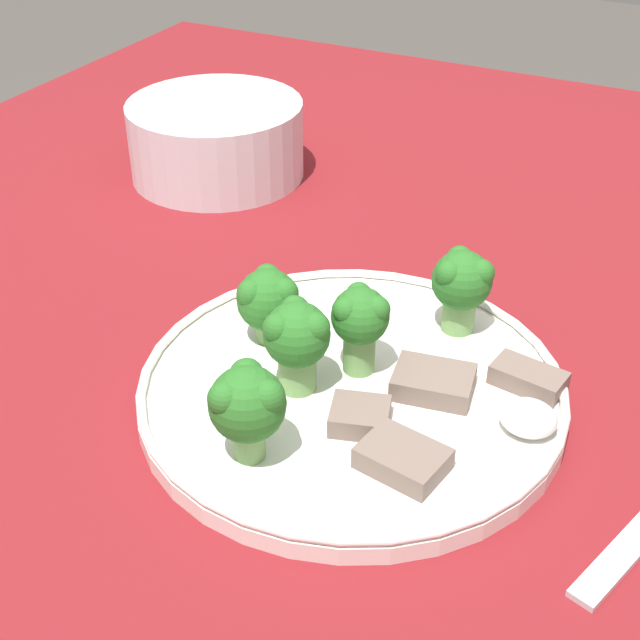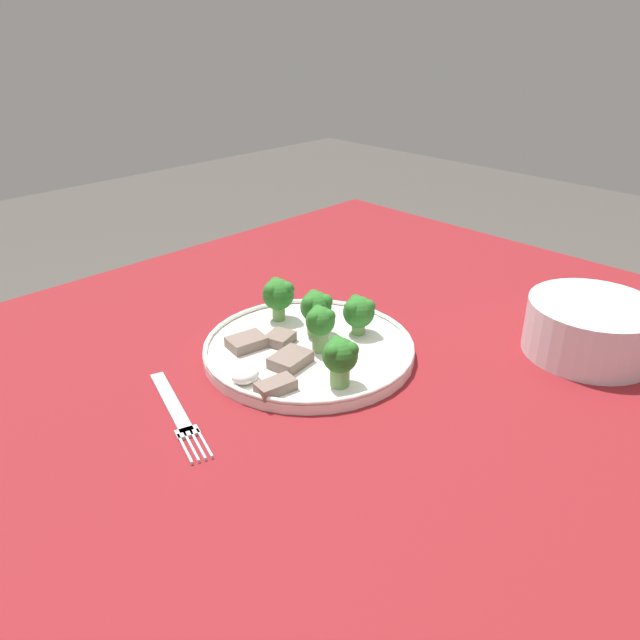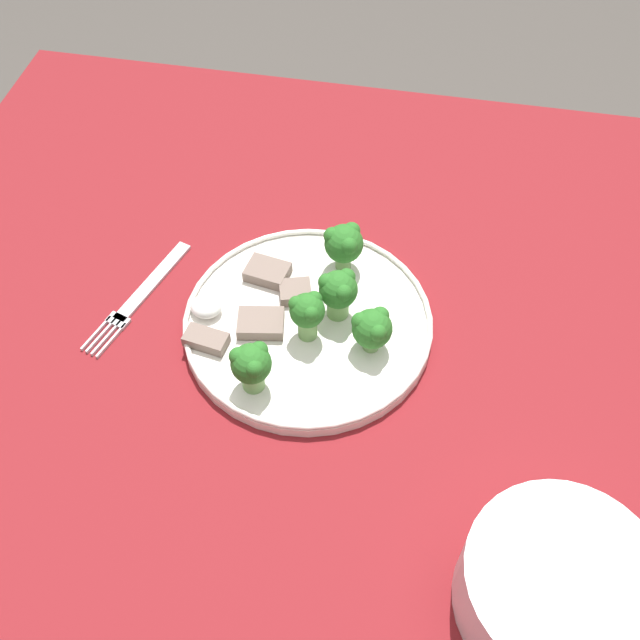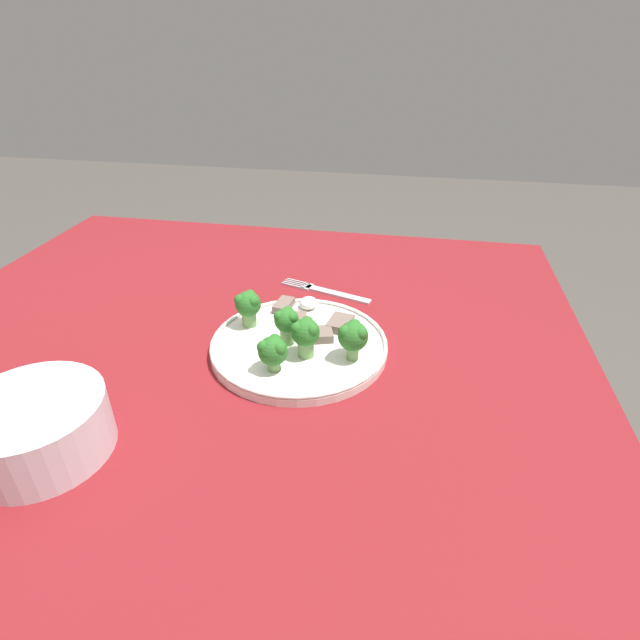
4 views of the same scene
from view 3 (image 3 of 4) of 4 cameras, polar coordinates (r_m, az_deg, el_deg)
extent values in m
plane|color=#4C4742|center=(1.46, 0.10, -22.75)|extent=(8.00, 8.00, 0.00)
cube|color=maroon|center=(0.76, 0.18, -8.17)|extent=(1.07, 1.09, 0.03)
cylinder|color=brown|center=(1.45, -15.02, 4.34)|extent=(0.06, 0.06, 0.73)
cylinder|color=white|center=(0.80, -0.92, -0.35)|extent=(0.27, 0.27, 0.01)
torus|color=white|center=(0.79, -0.93, 0.04)|extent=(0.27, 0.27, 0.01)
cube|color=silver|center=(0.87, -12.59, 2.91)|extent=(0.05, 0.13, 0.00)
cube|color=silver|center=(0.84, -15.12, -0.04)|extent=(0.03, 0.02, 0.00)
cube|color=silver|center=(0.83, -16.68, -0.97)|extent=(0.02, 0.05, 0.00)
cube|color=silver|center=(0.83, -16.33, -1.15)|extent=(0.02, 0.05, 0.00)
cube|color=silver|center=(0.83, -15.97, -1.33)|extent=(0.02, 0.05, 0.00)
cube|color=silver|center=(0.82, -15.61, -1.51)|extent=(0.02, 0.05, 0.00)
cylinder|color=silver|center=(0.67, 17.63, -18.99)|extent=(0.16, 0.16, 0.07)
cylinder|color=white|center=(0.67, 17.51, -19.15)|extent=(0.13, 0.13, 0.05)
cylinder|color=#709E56|center=(0.79, 1.37, 1.09)|extent=(0.02, 0.02, 0.03)
sphere|color=#286B23|center=(0.77, 1.41, 2.34)|extent=(0.04, 0.04, 0.04)
sphere|color=#286B23|center=(0.77, 0.52, 2.91)|extent=(0.02, 0.02, 0.02)
sphere|color=#286B23|center=(0.76, 1.74, 2.11)|extent=(0.02, 0.02, 0.02)
sphere|color=#286B23|center=(0.77, 2.00, 3.31)|extent=(0.02, 0.02, 0.02)
cylinder|color=#709E56|center=(0.77, 3.91, -1.67)|extent=(0.02, 0.02, 0.02)
sphere|color=#286B23|center=(0.75, 4.00, -0.66)|extent=(0.04, 0.04, 0.04)
sphere|color=#286B23|center=(0.75, 3.10, -0.10)|extent=(0.02, 0.02, 0.02)
sphere|color=#286B23|center=(0.74, 4.40, -0.96)|extent=(0.02, 0.02, 0.02)
sphere|color=#286B23|center=(0.75, 4.62, 0.34)|extent=(0.02, 0.02, 0.02)
cylinder|color=#709E56|center=(0.78, -0.95, -0.49)|extent=(0.02, 0.02, 0.03)
sphere|color=#286B23|center=(0.75, -0.98, 0.73)|extent=(0.04, 0.04, 0.04)
sphere|color=#286B23|center=(0.75, -1.81, 1.24)|extent=(0.02, 0.02, 0.02)
sphere|color=#286B23|center=(0.74, -0.71, 0.50)|extent=(0.02, 0.02, 0.02)
sphere|color=#286B23|center=(0.75, -0.45, 1.62)|extent=(0.02, 0.02, 0.02)
cylinder|color=#709E56|center=(0.84, 1.79, 4.60)|extent=(0.02, 0.02, 0.02)
sphere|color=#286B23|center=(0.82, 1.83, 5.83)|extent=(0.04, 0.04, 0.04)
sphere|color=#286B23|center=(0.81, 0.95, 6.43)|extent=(0.02, 0.02, 0.02)
sphere|color=#286B23|center=(0.80, 2.18, 5.67)|extent=(0.02, 0.02, 0.02)
sphere|color=#286B23|center=(0.82, 2.42, 6.80)|extent=(0.02, 0.02, 0.02)
cylinder|color=#709E56|center=(0.74, -5.12, -4.46)|extent=(0.02, 0.02, 0.02)
sphere|color=#286B23|center=(0.72, -5.27, -3.33)|extent=(0.04, 0.04, 0.04)
sphere|color=#286B23|center=(0.72, -6.26, -2.77)|extent=(0.02, 0.02, 0.02)
sphere|color=#286B23|center=(0.71, -5.05, -3.68)|extent=(0.02, 0.02, 0.02)
sphere|color=#286B23|center=(0.72, -4.66, -2.31)|extent=(0.02, 0.02, 0.02)
cube|color=#756056|center=(0.83, -4.02, 3.67)|extent=(0.05, 0.04, 0.01)
cube|color=#756056|center=(0.78, -8.67, -1.49)|extent=(0.05, 0.03, 0.01)
cube|color=#756056|center=(0.79, -4.53, -0.25)|extent=(0.05, 0.04, 0.01)
cube|color=#756056|center=(0.81, -1.89, 2.16)|extent=(0.04, 0.04, 0.01)
ellipsoid|color=white|center=(0.81, -8.67, 1.01)|extent=(0.03, 0.03, 0.02)
camera|label=1|loc=(0.96, -8.42, 34.64)|focal=50.00mm
camera|label=2|loc=(0.63, -66.56, -7.71)|focal=35.00mm
camera|label=4|loc=(0.83, 51.71, 19.39)|focal=28.00mm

